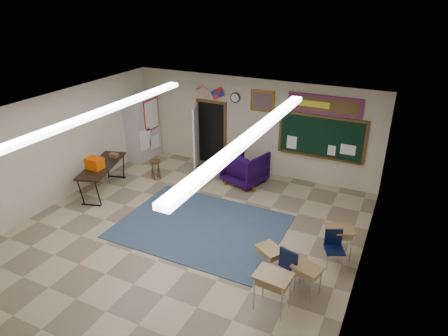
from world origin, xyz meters
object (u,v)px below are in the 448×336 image
at_px(student_desk_front_left, 269,259).
at_px(student_desk_front_right, 338,241).
at_px(wooden_stool, 156,169).
at_px(folding_table, 103,177).
at_px(wingback_armchair, 245,167).

xyz_separation_m(student_desk_front_left, student_desk_front_right, (1.15, 1.22, 0.05)).
xyz_separation_m(student_desk_front_left, wooden_stool, (-4.74, 2.75, -0.05)).
bearing_deg(student_desk_front_right, folding_table, 157.58).
relative_size(student_desk_front_right, folding_table, 0.34).
height_order(student_desk_front_right, wooden_stool, student_desk_front_right).
distance_m(folding_table, wooden_stool, 1.63).
relative_size(student_desk_front_left, wooden_stool, 1.11).
bearing_deg(folding_table, student_desk_front_left, -30.89).
distance_m(student_desk_front_left, folding_table, 5.79).
bearing_deg(student_desk_front_right, wingback_armchair, 121.85).
xyz_separation_m(student_desk_front_right, folding_table, (-6.78, 0.17, 0.05)).
xyz_separation_m(wingback_armchair, student_desk_front_left, (2.13, -3.71, -0.15)).
bearing_deg(student_desk_front_left, wingback_armchair, 151.38).
relative_size(wingback_armchair, student_desk_front_left, 1.70).
distance_m(student_desk_front_left, wooden_stool, 5.49).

